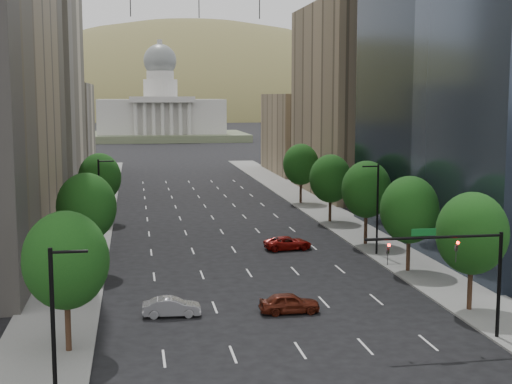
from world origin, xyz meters
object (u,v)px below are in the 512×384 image
car_silver (172,307)px  car_red_far (288,243)px  capitol (161,116)px  car_maroon (289,303)px  traffic_signal (464,262)px

car_silver → car_red_far: (12.90, 20.75, -0.00)m
capitol → car_maroon: (1.00, -211.98, -7.84)m
traffic_signal → capitol: size_ratio=0.15×
capitol → traffic_signal: bearing=-87.3°
traffic_signal → capitol: 219.99m
traffic_signal → car_maroon: (-9.53, 7.73, -4.43)m
capitol → car_red_far: 190.85m
capitol → car_red_far: capitol is taller
capitol → car_maroon: 212.13m
capitol → car_silver: bearing=-92.0°
car_maroon → car_red_far: car_maroon is taller
traffic_signal → car_silver: size_ratio=2.21×
traffic_signal → car_maroon: bearing=140.9°
traffic_signal → car_red_far: traffic_signal is taller
capitol → car_silver: capitol is taller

